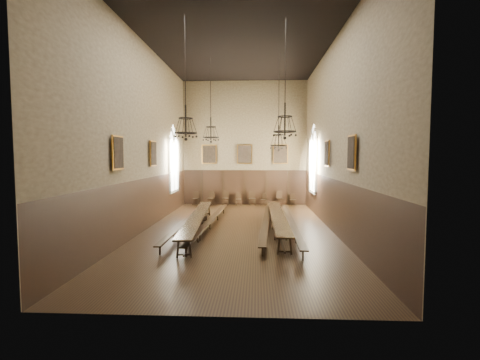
# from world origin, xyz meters

# --- Properties ---
(floor) EXTENTS (9.00, 18.00, 0.02)m
(floor) POSITION_xyz_m (0.00, 0.00, -0.01)
(floor) COLOR black
(floor) RESTS_ON ground
(ceiling) EXTENTS (9.00, 18.00, 0.02)m
(ceiling) POSITION_xyz_m (0.00, 0.00, 9.01)
(ceiling) COLOR black
(ceiling) RESTS_ON ground
(wall_back) EXTENTS (9.00, 0.02, 9.00)m
(wall_back) POSITION_xyz_m (0.00, 9.01, 4.50)
(wall_back) COLOR #867652
(wall_back) RESTS_ON ground
(wall_front) EXTENTS (9.00, 0.02, 9.00)m
(wall_front) POSITION_xyz_m (0.00, -9.01, 4.50)
(wall_front) COLOR #867652
(wall_front) RESTS_ON ground
(wall_left) EXTENTS (0.02, 18.00, 9.00)m
(wall_left) POSITION_xyz_m (-4.51, 0.00, 4.50)
(wall_left) COLOR #867652
(wall_left) RESTS_ON ground
(wall_right) EXTENTS (0.02, 18.00, 9.00)m
(wall_right) POSITION_xyz_m (4.51, 0.00, 4.50)
(wall_right) COLOR #867652
(wall_right) RESTS_ON ground
(wainscot_panelling) EXTENTS (9.00, 18.00, 2.50)m
(wainscot_panelling) POSITION_xyz_m (0.00, 0.00, 1.25)
(wainscot_panelling) COLOR black
(wainscot_panelling) RESTS_ON floor
(table_left) EXTENTS (1.27, 9.69, 0.75)m
(table_left) POSITION_xyz_m (-1.91, -0.26, 0.38)
(table_left) COLOR black
(table_left) RESTS_ON floor
(table_right) EXTENTS (0.67, 9.52, 0.74)m
(table_right) POSITION_xyz_m (1.91, 0.26, 0.37)
(table_right) COLOR black
(table_right) RESTS_ON floor
(bench_left_outer) EXTENTS (0.29, 9.13, 0.41)m
(bench_left_outer) POSITION_xyz_m (-2.59, -0.08, 0.26)
(bench_left_outer) COLOR black
(bench_left_outer) RESTS_ON floor
(bench_left_inner) EXTENTS (0.77, 10.18, 0.46)m
(bench_left_inner) POSITION_xyz_m (-1.38, 0.18, 0.29)
(bench_left_inner) COLOR black
(bench_left_inner) RESTS_ON floor
(bench_right_inner) EXTENTS (0.80, 9.73, 0.44)m
(bench_right_inner) POSITION_xyz_m (1.34, 0.19, 0.28)
(bench_right_inner) COLOR black
(bench_right_inner) RESTS_ON floor
(bench_right_outer) EXTENTS (0.46, 10.26, 0.46)m
(bench_right_outer) POSITION_xyz_m (2.55, 0.01, 0.29)
(bench_right_outer) COLOR black
(bench_right_outer) RESTS_ON floor
(chair_0) EXTENTS (0.44, 0.44, 0.96)m
(chair_0) POSITION_xyz_m (-3.56, 8.54, 0.29)
(chair_0) COLOR black
(chair_0) RESTS_ON floor
(chair_1) EXTENTS (0.56, 0.56, 1.01)m
(chair_1) POSITION_xyz_m (-2.47, 8.50, 0.30)
(chair_1) COLOR black
(chair_1) RESTS_ON floor
(chair_2) EXTENTS (0.48, 0.48, 1.03)m
(chair_2) POSITION_xyz_m (-1.39, 8.52, 0.31)
(chair_2) COLOR black
(chair_2) RESTS_ON floor
(chair_3) EXTENTS (0.44, 0.44, 0.91)m
(chair_3) POSITION_xyz_m (-0.42, 8.49, 0.27)
(chair_3) COLOR black
(chair_3) RESTS_ON floor
(chair_4) EXTENTS (0.51, 0.51, 1.02)m
(chair_4) POSITION_xyz_m (0.57, 8.60, 0.31)
(chair_4) COLOR black
(chair_4) RESTS_ON floor
(chair_5) EXTENTS (0.49, 0.49, 0.88)m
(chair_5) POSITION_xyz_m (1.40, 8.49, 0.27)
(chair_5) COLOR black
(chair_5) RESTS_ON floor
(chair_6) EXTENTS (0.58, 0.58, 1.04)m
(chair_6) POSITION_xyz_m (2.58, 8.51, 0.31)
(chair_6) COLOR black
(chair_6) RESTS_ON floor
(chair_7) EXTENTS (0.47, 0.47, 0.87)m
(chair_7) POSITION_xyz_m (3.50, 8.56, 0.26)
(chair_7) COLOR black
(chair_7) RESTS_ON floor
(chandelier_back_left) EXTENTS (0.90, 0.90, 4.56)m
(chandelier_back_left) POSITION_xyz_m (-1.67, 2.89, 4.89)
(chandelier_back_left) COLOR black
(chandelier_back_left) RESTS_ON ceiling
(chandelier_back_right) EXTENTS (0.88, 0.88, 5.03)m
(chandelier_back_right) POSITION_xyz_m (2.06, 2.35, 4.45)
(chandelier_back_right) COLOR black
(chandelier_back_right) RESTS_ON ceiling
(chandelier_front_left) EXTENTS (0.89, 0.89, 4.68)m
(chandelier_front_left) POSITION_xyz_m (-1.90, -2.87, 4.77)
(chandelier_front_left) COLOR black
(chandelier_front_left) RESTS_ON ceiling
(chandelier_front_right) EXTENTS (0.93, 0.93, 4.62)m
(chandelier_front_right) POSITION_xyz_m (2.01, -2.38, 4.83)
(chandelier_front_right) COLOR black
(chandelier_front_right) RESTS_ON ceiling
(portrait_back_0) EXTENTS (1.10, 0.12, 1.40)m
(portrait_back_0) POSITION_xyz_m (-2.60, 8.88, 3.70)
(portrait_back_0) COLOR #B47A2B
(portrait_back_0) RESTS_ON wall_back
(portrait_back_1) EXTENTS (1.10, 0.12, 1.40)m
(portrait_back_1) POSITION_xyz_m (0.00, 8.88, 3.70)
(portrait_back_1) COLOR #B47A2B
(portrait_back_1) RESTS_ON wall_back
(portrait_back_2) EXTENTS (1.10, 0.12, 1.40)m
(portrait_back_2) POSITION_xyz_m (2.60, 8.88, 3.70)
(portrait_back_2) COLOR #B47A2B
(portrait_back_2) RESTS_ON wall_back
(portrait_left_0) EXTENTS (0.12, 1.00, 1.30)m
(portrait_left_0) POSITION_xyz_m (-4.38, 1.00, 3.70)
(portrait_left_0) COLOR #B47A2B
(portrait_left_0) RESTS_ON wall_left
(portrait_left_1) EXTENTS (0.12, 1.00, 1.30)m
(portrait_left_1) POSITION_xyz_m (-4.38, -3.50, 3.70)
(portrait_left_1) COLOR #B47A2B
(portrait_left_1) RESTS_ON wall_left
(portrait_right_0) EXTENTS (0.12, 1.00, 1.30)m
(portrait_right_0) POSITION_xyz_m (4.38, 1.00, 3.70)
(portrait_right_0) COLOR #B47A2B
(portrait_right_0) RESTS_ON wall_right
(portrait_right_1) EXTENTS (0.12, 1.00, 1.30)m
(portrait_right_1) POSITION_xyz_m (4.38, -3.50, 3.70)
(portrait_right_1) COLOR #B47A2B
(portrait_right_1) RESTS_ON wall_right
(window_right) EXTENTS (0.20, 2.20, 4.60)m
(window_right) POSITION_xyz_m (4.43, 5.50, 3.40)
(window_right) COLOR white
(window_right) RESTS_ON wall_right
(window_left) EXTENTS (0.20, 2.20, 4.60)m
(window_left) POSITION_xyz_m (-4.43, 5.50, 3.40)
(window_left) COLOR white
(window_left) RESTS_ON wall_left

